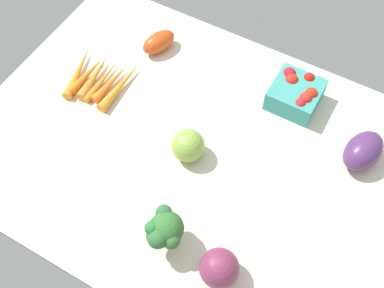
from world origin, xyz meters
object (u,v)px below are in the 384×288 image
heirloom_tomato_green (186,145)px  red_onion_near_basket (219,268)px  berry_basket (296,93)px  roma_tomato (159,42)px  carrot_bunch (99,79)px  eggplant (363,151)px  broccoli_head (164,230)px

heirloom_tomato_green → red_onion_near_basket: bearing=-47.5°
berry_basket → roma_tomato: bearing=-178.0°
carrot_bunch → red_onion_near_basket: bearing=-30.3°
eggplant → red_onion_near_basket: size_ratio=1.41×
eggplant → carrot_bunch: 66.57cm
berry_basket → broccoli_head: (-8.81, -47.21, 3.16)cm
eggplant → carrot_bunch: eggplant is taller
heirloom_tomato_green → red_onion_near_basket: (19.72, -21.53, 0.16)cm
heirloom_tomato_green → carrot_bunch: bearing=165.8°
berry_basket → red_onion_near_basket: size_ratio=1.46×
berry_basket → heirloom_tomato_green: (-15.81, -26.30, 0.50)cm
berry_basket → carrot_bunch: berry_basket is taller
carrot_bunch → red_onion_near_basket: red_onion_near_basket is taller
broccoli_head → eggplant: 48.46cm
heirloom_tomato_green → carrot_bunch: 31.29cm
broccoli_head → carrot_bunch: (-37.23, 28.56, -5.26)cm
heirloom_tomato_green → roma_tomato: size_ratio=0.79×
carrot_bunch → roma_tomato: (7.46, 17.28, 1.34)cm
eggplant → roma_tomato: 58.62cm
red_onion_near_basket → roma_tomato: red_onion_near_basket is taller
berry_basket → broccoli_head: 48.13cm
broccoli_head → roma_tomato: (-29.77, 45.84, -3.92)cm
broccoli_head → eggplant: bearing=54.0°
red_onion_near_basket → roma_tomato: bearing=132.4°
berry_basket → roma_tomato: (-38.58, -1.37, -0.76)cm
carrot_bunch → roma_tomato: bearing=66.7°
eggplant → roma_tomato: bearing=-81.8°
red_onion_near_basket → roma_tomato: 62.98cm
carrot_bunch → roma_tomato: roma_tomato is taller
heirloom_tomato_green → carrot_bunch: (-30.23, 7.65, -2.60)cm
roma_tomato → carrot_bunch: bearing=177.8°
eggplant → red_onion_near_basket: (-15.73, -39.75, 0.23)cm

